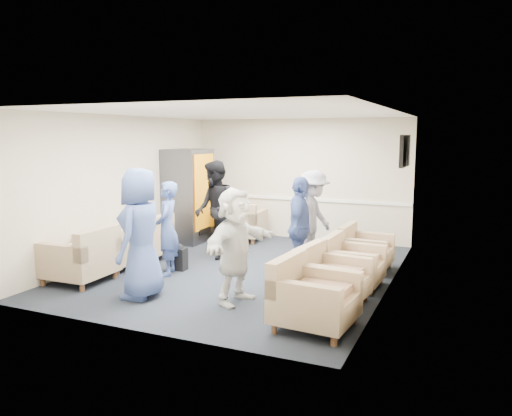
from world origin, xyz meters
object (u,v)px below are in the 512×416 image
at_px(person_mid_right, 300,228).
at_px(person_front_right, 235,246).
at_px(armchair_left_mid, 118,251).
at_px(armchair_right_midfar, 350,265).
at_px(armchair_corner, 241,224).
at_px(armchair_right_midnear, 329,280).
at_px(vending_machine, 188,196).
at_px(person_back_right, 312,218).
at_px(armchair_left_near, 82,259).
at_px(armchair_right_near, 311,299).
at_px(armchair_right_far, 363,251).
at_px(armchair_left_far, 144,241).
at_px(person_front_left, 141,233).
at_px(person_back_left, 215,209).
at_px(person_mid_left, 167,228).

xyz_separation_m(person_mid_right, person_front_right, (-0.43, -1.51, -0.02)).
xyz_separation_m(armchair_left_mid, armchair_right_midfar, (3.98, 0.61, 0.02)).
relative_size(armchair_corner, person_front_right, 0.61).
bearing_deg(armchair_right_midnear, armchair_corner, 48.20).
bearing_deg(armchair_right_midnear, vending_machine, 61.74).
bearing_deg(person_back_right, armchair_left_near, 141.80).
xyz_separation_m(armchair_left_mid, vending_machine, (-0.05, 2.46, 0.70)).
relative_size(armchair_left_near, armchair_right_near, 0.99).
distance_m(armchair_right_far, person_back_right, 1.06).
distance_m(armchair_left_far, person_mid_right, 3.10).
height_order(armchair_left_far, person_front_left, person_front_left).
relative_size(armchair_right_near, person_back_right, 0.57).
bearing_deg(person_back_left, person_front_right, -7.34).
bearing_deg(armchair_right_near, person_front_left, 91.29).
height_order(armchair_left_near, armchair_right_midfar, armchair_left_near).
xyz_separation_m(armchair_corner, person_back_right, (2.06, -1.35, 0.49)).
bearing_deg(armchair_corner, person_mid_right, 128.67).
bearing_deg(armchair_corner, armchair_right_near, 120.24).
bearing_deg(vending_machine, person_mid_right, -28.81).
relative_size(person_front_left, person_back_right, 1.10).
distance_m(armchair_right_near, armchair_corner, 5.20).
bearing_deg(armchair_left_mid, armchair_left_far, 179.24).
relative_size(person_back_left, person_mid_right, 1.11).
relative_size(armchair_left_far, armchair_right_near, 0.96).
height_order(armchair_left_near, armchair_corner, armchair_left_near).
relative_size(armchair_corner, vending_machine, 0.49).
distance_m(armchair_left_mid, vending_machine, 2.56).
xyz_separation_m(armchair_right_near, armchair_corner, (-2.95, 4.28, 0.00)).
bearing_deg(armchair_right_far, person_front_left, 139.43).
bearing_deg(armchair_left_near, armchair_right_midnear, 97.20).
xyz_separation_m(armchair_left_mid, armchair_left_far, (0.05, 0.69, 0.05)).
height_order(armchair_right_far, person_front_left, person_front_left).
bearing_deg(armchair_right_far, person_back_left, 98.32).
bearing_deg(person_mid_right, armchair_right_far, -53.48).
height_order(person_back_left, person_mid_right, person_back_left).
relative_size(armchair_right_far, vending_machine, 0.42).
bearing_deg(person_front_left, person_back_right, 140.46).
relative_size(armchair_right_near, person_back_left, 0.53).
xyz_separation_m(person_mid_left, person_mid_right, (2.09, 0.69, 0.05)).
height_order(person_back_right, person_front_right, person_back_right).
xyz_separation_m(armchair_right_far, person_mid_left, (-2.95, -1.64, 0.46)).
height_order(armchair_right_midnear, armchair_right_far, armchair_right_midnear).
relative_size(armchair_right_far, armchair_corner, 0.87).
relative_size(armchair_left_far, vending_machine, 0.46).
height_order(armchair_left_near, person_back_right, person_back_right).
height_order(armchair_right_midfar, vending_machine, vending_machine).
bearing_deg(vending_machine, person_mid_left, -66.32).
relative_size(armchair_right_near, vending_machine, 0.48).
distance_m(armchair_left_far, armchair_right_midfar, 3.93).
height_order(armchair_right_midnear, person_back_right, person_back_right).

